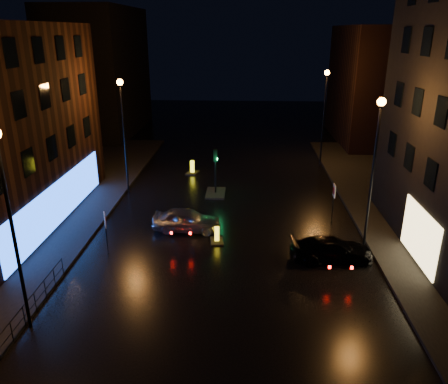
{
  "coord_description": "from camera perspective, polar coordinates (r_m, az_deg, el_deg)",
  "views": [
    {
      "loc": [
        0.95,
        -16.57,
        11.55
      ],
      "look_at": [
        -0.21,
        6.91,
        2.8
      ],
      "focal_mm": 35.0,
      "sensor_mm": 36.0,
      "label": 1
    }
  ],
  "objects": [
    {
      "name": "ground",
      "position": [
        20.22,
        -0.38,
        -14.41
      ],
      "size": [
        120.0,
        120.0,
        0.0
      ],
      "primitive_type": "plane",
      "color": "black",
      "rests_on": "ground"
    },
    {
      "name": "pavement_left",
      "position": [
        30.97,
        -26.34,
        -3.58
      ],
      "size": [
        12.0,
        44.0,
        0.15
      ],
      "primitive_type": "cube",
      "color": "black",
      "rests_on": "ground"
    },
    {
      "name": "building_far_left",
      "position": [
        54.48,
        -15.84,
        14.89
      ],
      "size": [
        8.0,
        16.0,
        14.0
      ],
      "primitive_type": "cube",
      "color": "black",
      "rests_on": "ground"
    },
    {
      "name": "building_far_right",
      "position": [
        50.87,
        19.37,
        13.04
      ],
      "size": [
        8.0,
        14.0,
        12.0
      ],
      "primitive_type": "cube",
      "color": "black",
      "rests_on": "ground"
    },
    {
      "name": "street_lamp_lnear",
      "position": [
        18.02,
        -26.42,
        -1.22
      ],
      "size": [
        0.44,
        0.44,
        8.37
      ],
      "color": "black",
      "rests_on": "ground"
    },
    {
      "name": "street_lamp_lfar",
      "position": [
        32.36,
        -13.07,
        9.23
      ],
      "size": [
        0.44,
        0.44,
        8.37
      ],
      "color": "black",
      "rests_on": "ground"
    },
    {
      "name": "street_lamp_rnear",
      "position": [
        24.34,
        19.16,
        5.03
      ],
      "size": [
        0.44,
        0.44,
        8.37
      ],
      "color": "black",
      "rests_on": "ground"
    },
    {
      "name": "street_lamp_rfar",
      "position": [
        39.63,
        13.01,
        11.22
      ],
      "size": [
        0.44,
        0.44,
        8.37
      ],
      "color": "black",
      "rests_on": "ground"
    },
    {
      "name": "traffic_signal",
      "position": [
        32.58,
        -1.11,
        0.59
      ],
      "size": [
        1.4,
        2.4,
        3.45
      ],
      "color": "black",
      "rests_on": "ground"
    },
    {
      "name": "guard_railing",
      "position": [
        20.97,
        -23.53,
        -12.54
      ],
      "size": [
        0.05,
        6.04,
        1.0
      ],
      "color": "black",
      "rests_on": "ground"
    },
    {
      "name": "silver_hatchback",
      "position": [
        26.69,
        -4.91,
        -3.65
      ],
      "size": [
        4.19,
        1.89,
        1.4
      ],
      "primitive_type": "imported",
      "rotation": [
        0.0,
        0.0,
        1.51
      ],
      "color": "#B6B9BF",
      "rests_on": "ground"
    },
    {
      "name": "dark_sedan",
      "position": [
        23.99,
        13.86,
        -7.3
      ],
      "size": [
        4.5,
        2.12,
        1.27
      ],
      "primitive_type": "imported",
      "rotation": [
        0.0,
        0.0,
        1.65
      ],
      "color": "black",
      "rests_on": "ground"
    },
    {
      "name": "bollard_near",
      "position": [
        25.4,
        -0.94,
        -6.11
      ],
      "size": [
        0.88,
        1.19,
        0.96
      ],
      "rotation": [
        0.0,
        0.0,
        0.14
      ],
      "color": "black",
      "rests_on": "ground"
    },
    {
      "name": "bollard_far",
      "position": [
        37.48,
        -4.15,
        2.81
      ],
      "size": [
        1.15,
        1.46,
        1.13
      ],
      "rotation": [
        0.0,
        0.0,
        -0.25
      ],
      "color": "black",
      "rests_on": "ground"
    },
    {
      "name": "road_sign_left",
      "position": [
        24.38,
        -15.24,
        -3.97
      ],
      "size": [
        0.26,
        0.55,
        2.38
      ],
      "rotation": [
        0.0,
        0.0,
        0.39
      ],
      "color": "black",
      "rests_on": "ground"
    },
    {
      "name": "road_sign_right",
      "position": [
        28.28,
        14.16,
        -0.24
      ],
      "size": [
        0.08,
        0.6,
        2.5
      ],
      "rotation": [
        0.0,
        0.0,
        3.15
      ],
      "color": "black",
      "rests_on": "ground"
    }
  ]
}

